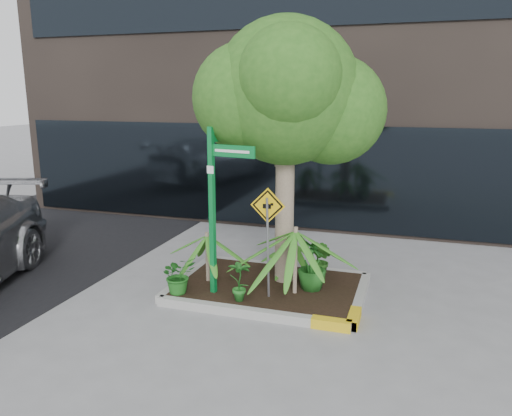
% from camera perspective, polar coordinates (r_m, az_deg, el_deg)
% --- Properties ---
extents(ground, '(80.00, 80.00, 0.00)m').
position_cam_1_polar(ground, '(8.84, -0.32, -10.10)').
color(ground, gray).
rests_on(ground, ground).
extents(planter, '(3.35, 2.36, 0.15)m').
position_cam_1_polar(planter, '(8.98, 1.65, -9.03)').
color(planter, '#9E9E99').
rests_on(planter, ground).
extents(tree, '(3.18, 2.83, 4.78)m').
position_cam_1_polar(tree, '(8.59, 3.48, 13.12)').
color(tree, gray).
rests_on(tree, ground).
extents(palm_front, '(1.30, 1.30, 1.45)m').
position_cam_1_polar(palm_front, '(8.29, 4.56, -2.68)').
color(palm_front, gray).
rests_on(palm_front, ground).
extents(palm_left, '(1.02, 1.02, 1.13)m').
position_cam_1_polar(palm_left, '(8.92, -5.61, -3.15)').
color(palm_left, gray).
rests_on(palm_left, ground).
extents(palm_back, '(0.74, 0.74, 0.82)m').
position_cam_1_polar(palm_back, '(9.29, 4.30, -3.97)').
color(palm_back, gray).
rests_on(palm_back, ground).
extents(shrub_a, '(0.81, 0.81, 0.64)m').
position_cam_1_polar(shrub_a, '(8.60, -8.85, -7.54)').
color(shrub_a, '#1C5F1B').
rests_on(shrub_a, planter).
extents(shrub_b, '(0.63, 0.63, 0.87)m').
position_cam_1_polar(shrub_b, '(8.67, 6.41, -6.50)').
color(shrub_b, '#1E5E1C').
rests_on(shrub_b, planter).
extents(shrub_c, '(0.40, 0.40, 0.71)m').
position_cam_1_polar(shrub_c, '(8.18, -1.85, -8.23)').
color(shrub_c, '#216A21').
rests_on(shrub_c, planter).
extents(shrub_d, '(0.61, 0.61, 0.79)m').
position_cam_1_polar(shrub_d, '(9.04, 7.36, -5.98)').
color(shrub_d, '#255B1A').
rests_on(shrub_d, planter).
extents(street_sign_post, '(0.86, 0.97, 2.95)m').
position_cam_1_polar(street_sign_post, '(8.21, -4.51, 1.40)').
color(street_sign_post, '#0B7E34').
rests_on(street_sign_post, ground).
extents(cattle_sign, '(0.57, 0.18, 1.86)m').
position_cam_1_polar(cattle_sign, '(7.98, 1.36, -1.94)').
color(cattle_sign, slate).
rests_on(cattle_sign, ground).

